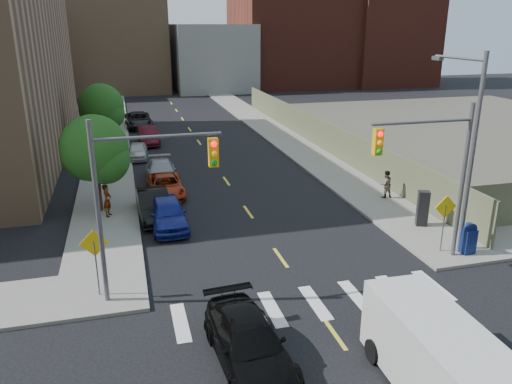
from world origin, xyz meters
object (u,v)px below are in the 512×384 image
parked_car_white (137,151)px  cargo_van (432,353)px  parked_car_silver (161,171)px  payphone (423,208)px  pedestrian_west (107,200)px  parked_car_red (166,186)px  parked_car_blue (168,213)px  pedestrian_east (386,184)px  mailbox (469,239)px  black_sedan (249,343)px  parked_car_maroon (148,135)px  parked_car_grey (139,120)px  parked_car_black (154,204)px

parked_car_white → cargo_van: size_ratio=0.69×
parked_car_silver → payphone: 16.97m
parked_car_white → pedestrian_west: 12.75m
pedestrian_west → parked_car_red: bearing=-33.2°
parked_car_blue → parked_car_silver: (0.35, 8.22, -0.09)m
payphone → pedestrian_east: (0.35, 4.43, -0.10)m
parked_car_blue → pedestrian_west: size_ratio=2.51×
mailbox → payphone: (-0.16, 3.46, 0.22)m
parked_car_silver → pedestrian_east: size_ratio=2.82×
parked_car_red → pedestrian_east: bearing=-18.8°
parked_car_white → parked_car_silver: bearing=-73.7°
parked_car_blue → black_sedan: 11.80m
parked_car_maroon → pedestrian_west: 17.84m
black_sedan → parked_car_silver: bearing=88.9°
parked_car_silver → parked_car_red: bearing=-88.1°
parked_car_maroon → payphone: size_ratio=2.50×
cargo_van → pedestrian_east: 16.67m
parked_car_grey → pedestrian_west: 25.45m
parked_car_grey → pedestrian_west: bearing=-98.1°
cargo_van → pedestrian_east: size_ratio=3.19×
parked_car_black → parked_car_white: bearing=88.8°
parked_car_red → parked_car_grey: parked_car_grey is taller
parked_car_red → mailbox: (12.44, -12.09, 0.22)m
parked_car_silver → pedestrian_west: pedestrian_west is taller
pedestrian_west → mailbox: bearing=-105.4°
payphone → pedestrian_west: payphone is taller
parked_car_blue → parked_car_silver: parked_car_blue is taller
parked_car_white → parked_car_grey: parked_car_grey is taller
pedestrian_east → parked_car_blue: bearing=0.6°
pedestrian_west → cargo_van: bearing=-136.6°
parked_car_black → parked_car_silver: bearing=79.1°
parked_car_blue → parked_car_red: (0.35, 5.13, -0.13)m
parked_car_blue → parked_car_grey: parked_car_grey is taller
parked_car_blue → parked_car_maroon: parked_car_blue is taller
parked_car_black → pedestrian_east: pedestrian_east is taller
parked_car_grey → cargo_van: cargo_van is taller
parked_car_black → black_sedan: bearing=-84.2°
parked_car_silver → cargo_van: size_ratio=0.88×
parked_car_maroon → cargo_van: (5.87, -33.83, 0.49)m
parked_car_maroon → parked_car_black: bearing=-95.0°
mailbox → payphone: size_ratio=0.79×
mailbox → pedestrian_east: 7.89m
parked_car_red → payphone: payphone is taller
pedestrian_east → parked_car_silver: bearing=-33.5°
parked_car_silver → parked_car_grey: parked_car_grey is taller
parked_car_grey → black_sedan: (1.68, -39.09, -0.04)m
parked_car_black → parked_car_grey: size_ratio=0.83×
black_sedan → payphone: bearing=32.1°
parked_car_silver → parked_car_white: bearing=103.4°
parked_car_red → parked_car_silver: parked_car_silver is taller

